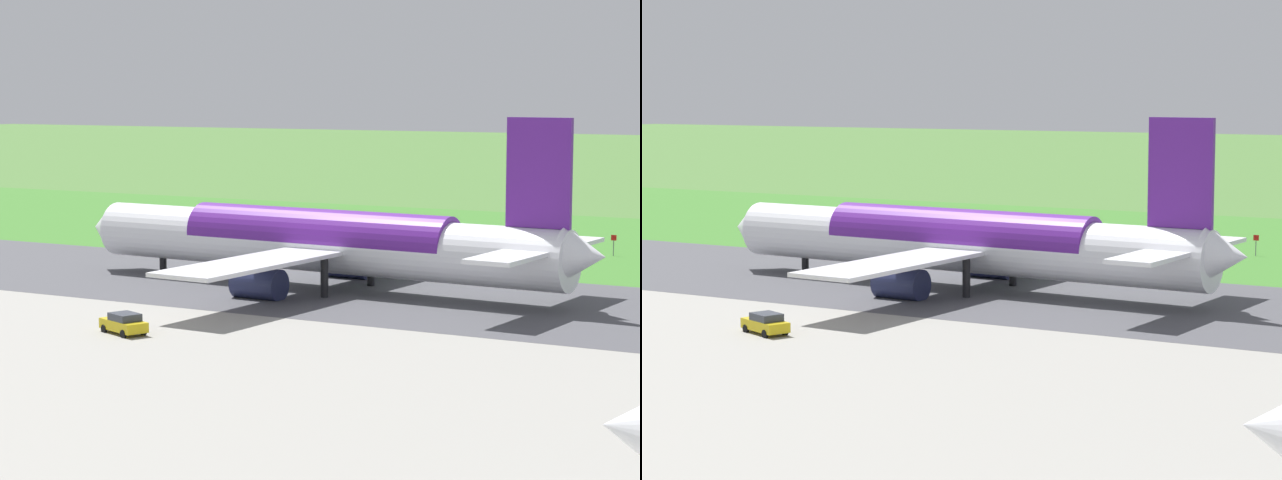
{
  "view_description": "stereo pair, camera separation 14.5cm",
  "coord_description": "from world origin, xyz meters",
  "views": [
    {
      "loc": [
        -61.1,
        103.45,
        18.22
      ],
      "look_at": [
        -2.7,
        0.0,
        4.5
      ],
      "focal_mm": 74.37,
      "sensor_mm": 36.0,
      "label": 1
    },
    {
      "loc": [
        -61.23,
        103.38,
        18.22
      ],
      "look_at": [
        -2.7,
        0.0,
        4.5
      ],
      "focal_mm": 74.37,
      "sensor_mm": 36.0,
      "label": 2
    }
  ],
  "objects": [
    {
      "name": "no_stopping_sign",
      "position": [
        -18.83,
        -36.21,
        1.39
      ],
      "size": [
        0.6,
        0.1,
        2.32
      ],
      "color": "slate",
      "rests_on": "ground"
    },
    {
      "name": "ground_plane",
      "position": [
        0.0,
        0.0,
        0.0
      ],
      "size": [
        800.0,
        800.0,
        0.0
      ],
      "primitive_type": "plane",
      "color": "#477233"
    },
    {
      "name": "service_car_followme",
      "position": [
        -0.92,
        26.42,
        0.84
      ],
      "size": [
        4.57,
        3.23,
        1.62
      ],
      "color": "gold",
      "rests_on": "ground"
    },
    {
      "name": "airliner_main",
      "position": [
        -3.08,
        0.02,
        4.35
      ],
      "size": [
        54.12,
        44.25,
        15.88
      ],
      "color": "white",
      "rests_on": "ground"
    },
    {
      "name": "traffic_cone_orange",
      "position": [
        -11.77,
        -37.53,
        0.28
      ],
      "size": [
        0.4,
        0.4,
        0.55
      ],
      "primitive_type": "cone",
      "color": "orange",
      "rests_on": "ground"
    },
    {
      "name": "grass_verge_foreground",
      "position": [
        0.0,
        -37.95,
        0.02
      ],
      "size": [
        600.0,
        80.0,
        0.04
      ],
      "primitive_type": "cube",
      "color": "#3C782B",
      "rests_on": "ground"
    },
    {
      "name": "runway_asphalt",
      "position": [
        0.0,
        0.0,
        0.03
      ],
      "size": [
        600.0,
        29.76,
        0.06
      ],
      "primitive_type": "cube",
      "color": "#47474C",
      "rests_on": "ground"
    }
  ]
}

